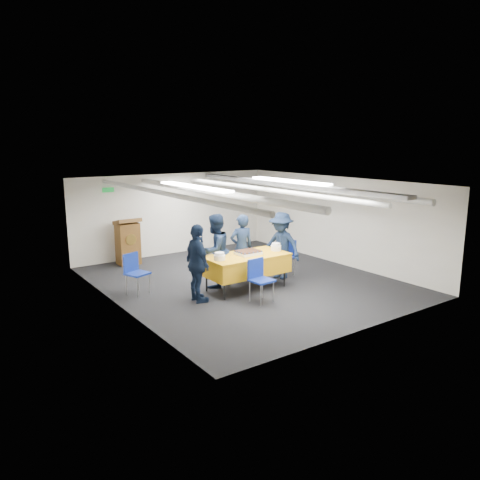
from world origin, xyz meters
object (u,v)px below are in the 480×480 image
sheet_cake (248,252)px  chair_left (134,269)px  sailor_a (241,248)px  chair_near (259,276)px  sailor_c (198,263)px  chair_right (286,253)px  sailor_d (281,246)px  podium (128,241)px  sailor_b (215,251)px  serving_table (246,264)px

sheet_cake → chair_left: (-2.18, 1.11, -0.28)m
chair_left → sailor_a: (2.40, -0.54, 0.25)m
chair_near → sailor_c: 1.26m
chair_near → chair_right: 2.05m
sailor_d → chair_near: bearing=-72.1°
chair_near → chair_right: same height
sailor_a → chair_near: bearing=79.6°
sailor_a → sailor_d: 0.95m
sailor_c → sailor_d: sailor_c is taller
sailor_d → podium: bearing=-160.9°
sheet_cake → sailor_b: sailor_b is taller
chair_near → sailor_c: (-1.03, 0.67, 0.27)m
sailor_a → chair_right: bearing=179.6°
chair_right → sailor_c: sailor_c is taller
sailor_a → sailor_b: bearing=14.2°
serving_table → sailor_d: (1.15, 0.20, 0.23)m
serving_table → podium: size_ratio=1.47×
sheet_cake → sailor_a: 0.61m
sheet_cake → chair_left: chair_left is taller
serving_table → sheet_cake: sheet_cake is taller
serving_table → sailor_a: 0.68m
chair_right → chair_left: (-3.57, 0.78, 0.00)m
chair_left → sailor_b: (1.66, -0.58, 0.29)m
sheet_cake → chair_right: size_ratio=0.60×
sheet_cake → podium: 3.77m
serving_table → sheet_cake: bearing=5.9°
chair_right → sailor_a: sailor_a is taller
sailor_b → chair_near: bearing=79.4°
chair_right → sailor_c: size_ratio=0.55×
chair_left → sailor_d: size_ratio=0.55×
sailor_a → sailor_c: sailor_c is taller
serving_table → sailor_a: (0.28, 0.58, 0.22)m
chair_right → sailor_b: size_ratio=0.53×
sailor_c → sailor_b: bearing=-45.6°
sheet_cake → sailor_a: (0.22, 0.57, -0.03)m
chair_left → sailor_d: (3.28, -0.91, 0.26)m
serving_table → chair_right: bearing=13.2°
podium → sailor_d: (2.45, -3.31, 0.18)m
sheet_cake → sailor_a: sailor_a is taller
serving_table → chair_right: size_ratio=2.12×
chair_near → podium: bearing=103.6°
chair_right → sailor_d: sailor_d is taller
sailor_b → sailor_d: (1.62, -0.33, -0.03)m
serving_table → sailor_c: 1.32m
podium → chair_right: (2.75, -3.18, -0.08)m
podium → chair_near: bearing=-76.4°
sailor_b → sailor_c: 1.06m
sheet_cake → chair_right: 1.46m
podium → sailor_a: sailor_a is taller
chair_right → chair_left: bearing=167.8°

